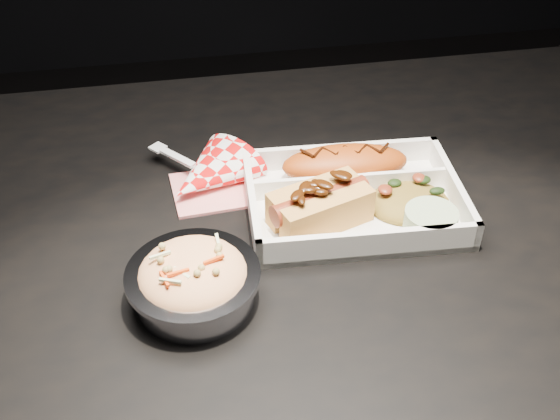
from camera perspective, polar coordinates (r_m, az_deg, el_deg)
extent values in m
cube|color=black|center=(0.82, 2.95, -2.54)|extent=(1.20, 0.80, 0.03)
cylinder|color=black|center=(1.50, 20.37, -2.05)|extent=(0.05, 0.05, 0.72)
cube|color=white|center=(0.84, 5.95, 0.18)|extent=(0.26, 0.19, 0.01)
cube|color=white|center=(0.90, 4.91, 4.30)|extent=(0.25, 0.02, 0.04)
cube|color=white|center=(0.77, 7.31, -2.88)|extent=(0.25, 0.02, 0.04)
cube|color=white|center=(0.82, -2.29, 0.37)|extent=(0.02, 0.18, 0.04)
cube|color=white|center=(0.87, 13.86, 1.56)|extent=(0.02, 0.18, 0.04)
cube|color=white|center=(0.85, 5.67, 1.91)|extent=(0.23, 0.02, 0.03)
ellipsoid|color=#A34210|center=(0.87, 5.30, 3.79)|extent=(0.16, 0.07, 0.04)
cube|color=gold|center=(0.79, 3.92, -0.42)|extent=(0.11, 0.06, 0.04)
cube|color=gold|center=(0.81, 2.64, 0.89)|extent=(0.11, 0.06, 0.04)
cylinder|color=maroon|center=(0.80, 3.30, 0.75)|extent=(0.12, 0.06, 0.03)
ellipsoid|color=olive|center=(0.84, 10.52, 1.17)|extent=(0.10, 0.09, 0.03)
cylinder|color=#A4BA8D|center=(0.81, 12.12, -0.99)|extent=(0.06, 0.06, 0.03)
cylinder|color=silver|center=(0.72, -6.99, -6.27)|extent=(0.12, 0.12, 0.04)
cylinder|color=silver|center=(0.71, -7.10, -5.20)|extent=(0.14, 0.14, 0.01)
ellipsoid|color=beige|center=(0.71, -7.10, -5.20)|extent=(0.11, 0.11, 0.04)
cube|color=red|center=(0.87, -5.08, 1.69)|extent=(0.12, 0.10, 0.00)
cone|color=red|center=(0.87, -5.86, 2.83)|extent=(0.15, 0.15, 0.10)
cube|color=white|center=(0.90, -8.39, 4.27)|extent=(0.05, 0.05, 0.00)
cube|color=white|center=(0.93, -9.89, 5.02)|extent=(0.03, 0.03, 0.00)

